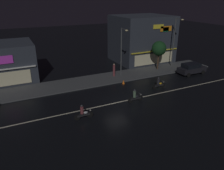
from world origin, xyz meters
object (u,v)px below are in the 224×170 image
Objects in this scene: motorcycle_opposite_lane at (159,84)px; traffic_cone at (123,82)px; streetlamp_west at (122,48)px; motorcycle_following at (135,97)px; streetlamp_mid at (175,39)px; motorcycle_lead at (83,113)px; pedestrian_on_sidewalk at (114,70)px; parked_car_near_kerb at (191,68)px.

traffic_cone is at bearing 137.53° from motorcycle_opposite_lane.
streetlamp_west is 3.60× the size of motorcycle_following.
streetlamp_mid reaches higher than motorcycle_lead.
motorcycle_following is 5.56m from traffic_cone.
parked_car_near_kerb is (11.12, -3.89, -0.14)m from pedestrian_on_sidewalk.
streetlamp_west is at bearing -19.39° from parked_car_near_kerb.
motorcycle_lead is at bearing -162.10° from motorcycle_opposite_lane.
motorcycle_following is at bearing -51.60° from pedestrian_on_sidewalk.
parked_car_near_kerb is at bearing -4.30° from traffic_cone.
pedestrian_on_sidewalk is (-10.90, -0.18, -3.65)m from streetlamp_mid.
pedestrian_on_sidewalk is at bearing 161.63° from streetlamp_west.
parked_car_near_kerb reaches higher than motorcycle_following.
streetlamp_west is at bearing -140.56° from motorcycle_lead.
motorcycle_lead reaches higher than traffic_cone.
streetlamp_west is at bearing -176.88° from streetlamp_mid.
motorcycle_lead is (-7.92, -9.40, -0.38)m from pedestrian_on_sidewalk.
motorcycle_following is (6.40, 0.98, 0.00)m from motorcycle_lead.
parked_car_near_kerb is (10.05, -3.54, -3.32)m from streetlamp_west.
parked_car_near_kerb is at bearing 29.33° from pedestrian_on_sidewalk.
streetlamp_mid is at bearing 3.12° from streetlamp_west.
motorcycle_lead is (-18.81, -9.58, -4.03)m from streetlamp_mid.
streetlamp_mid is 5.57m from parked_car_near_kerb.
motorcycle_opposite_lane is (11.14, 3.02, 0.00)m from motorcycle_lead.
motorcycle_opposite_lane is at bearing -45.18° from traffic_cone.
streetlamp_west is at bearing -106.04° from motorcycle_following.
traffic_cone is at bearing -146.74° from motorcycle_lead.
streetlamp_mid is 4.07× the size of motorcycle_lead.
streetlamp_mid is 14.08× the size of traffic_cone.
motorcycle_lead is 11.54m from motorcycle_opposite_lane.
traffic_cone is (-0.08, -3.05, -0.74)m from pedestrian_on_sidewalk.
parked_car_near_kerb is 8.28m from motorcycle_opposite_lane.
motorcycle_lead is 1.00× the size of motorcycle_following.
pedestrian_on_sidewalk is at bearing -98.46° from motorcycle_following.
pedestrian_on_sidewalk reaches higher than traffic_cone.
streetlamp_west is 9.86m from streetlamp_mid.
motorcycle_opposite_lane is at bearing -154.97° from motorcycle_following.
pedestrian_on_sidewalk is 0.98× the size of motorcycle_opposite_lane.
streetlamp_mid reaches higher than traffic_cone.
pedestrian_on_sidewalk is 0.98× the size of motorcycle_following.
pedestrian_on_sidewalk is 0.43× the size of parked_car_near_kerb.
streetlamp_mid is 4.07× the size of motorcycle_following.
pedestrian_on_sidewalk is 7.15m from motorcycle_opposite_lane.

